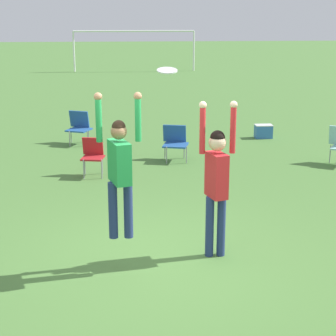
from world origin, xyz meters
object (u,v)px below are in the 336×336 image
Objects in this scene: camping_chair_3 at (79,126)px; camping_chair_1 at (93,153)px; frisbee at (167,70)px; person_jumping at (120,164)px; cooler_box at (263,131)px; camping_chair_0 at (175,141)px; person_defending at (217,176)px.

camping_chair_1 is at bearing 122.97° from camping_chair_3.
frisbee is 0.31× the size of camping_chair_3.
person_jumping is 9.05m from cooler_box.
frisbee is at bearing -113.18° from cooler_box.
cooler_box is (4.56, 3.32, -0.30)m from camping_chair_1.
camping_chair_0 is 1.72× the size of cooler_box.
person_jumping is at bearing -90.00° from person_defending.
camping_chair_3 is at bearing -178.21° from person_defending.
person_defending is 8.13m from cooler_box.
camping_chair_0 is at bearing 83.25° from frisbee.
person_jumping is at bearing -164.21° from frisbee.
camping_chair_1 is at bearing 46.10° from camping_chair_0.
person_defending is 4.73× the size of cooler_box.
cooler_box is (3.36, 7.84, -2.49)m from frisbee.
person_defending is 2.75× the size of camping_chair_0.
camping_chair_1 reaches higher than cooler_box.
person_jumping is 2.38× the size of camping_chair_0.
cooler_box is at bearing 66.82° from frisbee.
camping_chair_3 is (-1.70, 7.58, -2.19)m from frisbee.
camping_chair_1 is (-0.58, 4.69, -1.02)m from person_jumping.
frisbee is 8.07m from camping_chair_3.
camping_chair_3 is at bearing -177.06° from cooler_box.
cooler_box is at bearing -42.78° from person_jumping.
camping_chair_3 reaches higher than camping_chair_0.
frisbee reaches higher than camping_chair_3.
camping_chair_3 reaches higher than camping_chair_1.
camping_chair_0 reaches higher than camping_chair_1.
frisbee is 5.16m from camping_chair_1.
camping_chair_3 reaches higher than cooler_box.
person_defending is at bearing 125.06° from camping_chair_1.
person_defending reaches higher than camping_chair_0.
camping_chair_0 is at bearing -28.90° from person_jumping.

